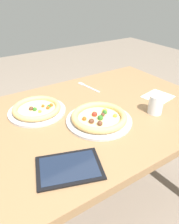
% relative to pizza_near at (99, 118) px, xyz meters
% --- Properties ---
extents(ground_plane, '(8.00, 8.00, 0.00)m').
position_rel_pizza_near_xyz_m(ground_plane, '(0.05, 0.10, -0.77)').
color(ground_plane, gray).
extents(dining_table, '(1.30, 0.91, 0.75)m').
position_rel_pizza_near_xyz_m(dining_table, '(0.05, 0.10, -0.13)').
color(dining_table, '#936D47').
rests_on(dining_table, ground).
extents(pizza_near, '(0.33, 0.33, 0.04)m').
position_rel_pizza_near_xyz_m(pizza_near, '(0.00, 0.00, 0.00)').
color(pizza_near, '#B7B7BC').
rests_on(pizza_near, dining_table).
extents(pizza_far, '(0.30, 0.30, 0.04)m').
position_rel_pizza_near_xyz_m(pizza_far, '(-0.22, 0.25, -0.00)').
color(pizza_far, '#B7B7BC').
rests_on(pizza_far, dining_table).
extents(water_cup_clear, '(0.08, 0.08, 0.10)m').
position_rel_pizza_near_xyz_m(water_cup_clear, '(0.30, -0.09, 0.03)').
color(water_cup_clear, silver).
rests_on(water_cup_clear, dining_table).
extents(paper_napkin, '(0.18, 0.17, 0.00)m').
position_rel_pizza_near_xyz_m(paper_napkin, '(0.46, 0.03, -0.02)').
color(paper_napkin, white).
rests_on(paper_napkin, dining_table).
extents(fork, '(0.05, 0.20, 0.00)m').
position_rel_pizza_near_xyz_m(fork, '(0.18, 0.38, -0.02)').
color(fork, silver).
rests_on(fork, dining_table).
extents(tablet, '(0.28, 0.24, 0.01)m').
position_rel_pizza_near_xyz_m(tablet, '(-0.28, -0.20, -0.02)').
color(tablet, black).
rests_on(tablet, dining_table).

